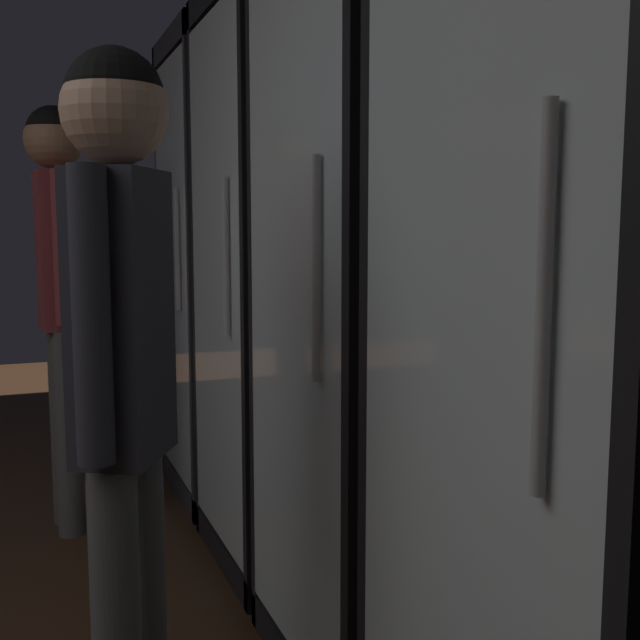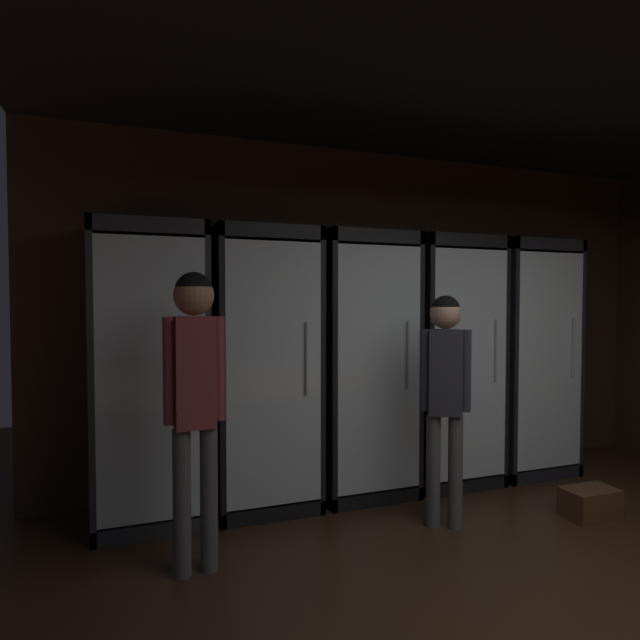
# 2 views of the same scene
# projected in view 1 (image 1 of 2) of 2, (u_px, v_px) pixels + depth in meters

# --- Properties ---
(cooler_far_left) EXTENTS (0.74, 0.66, 2.05)m
(cooler_far_left) POSITION_uv_depth(u_px,v_px,m) (252.00, 273.00, 3.52)
(cooler_far_left) COLOR #2B2B30
(cooler_far_left) RESTS_ON ground
(cooler_left) EXTENTS (0.74, 0.66, 2.05)m
(cooler_left) POSITION_uv_depth(u_px,v_px,m) (314.00, 287.00, 2.79)
(cooler_left) COLOR black
(cooler_left) RESTS_ON ground
(cooler_center) EXTENTS (0.74, 0.66, 2.05)m
(cooler_center) POSITION_uv_depth(u_px,v_px,m) (419.00, 310.00, 2.05)
(cooler_center) COLOR black
(cooler_center) RESTS_ON ground
(shopper_near) EXTENTS (0.34, 0.22, 1.68)m
(shopper_near) POSITION_uv_depth(u_px,v_px,m) (58.00, 263.00, 3.01)
(shopper_near) COLOR #4C4C4C
(shopper_near) RESTS_ON ground
(shopper_far) EXTENTS (0.30, 0.23, 1.56)m
(shopper_far) POSITION_uv_depth(u_px,v_px,m) (122.00, 346.00, 1.52)
(shopper_far) COLOR #4C4C4C
(shopper_far) RESTS_ON ground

